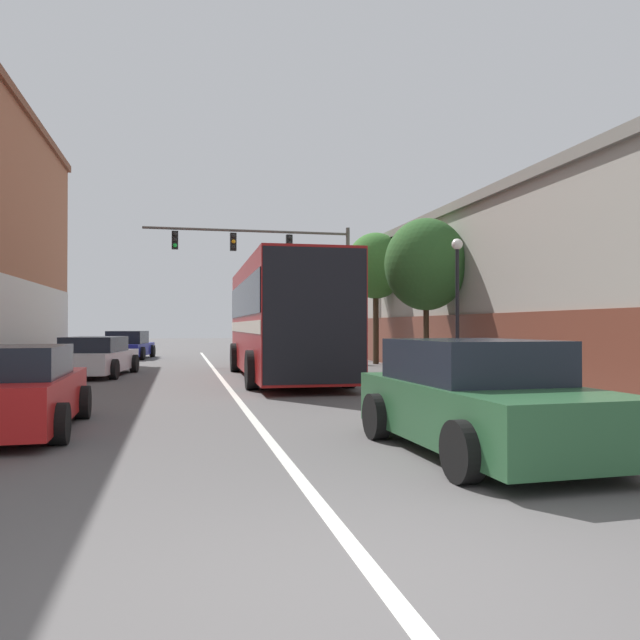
% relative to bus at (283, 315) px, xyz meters
% --- Properties ---
extents(ground_plane, '(160.00, 160.00, 0.00)m').
position_rel_bus_xyz_m(ground_plane, '(-1.85, -15.27, -1.94)').
color(ground_plane, '#565454').
extents(lane_center_line, '(0.14, 40.60, 0.01)m').
position_rel_bus_xyz_m(lane_center_line, '(-1.85, -0.97, -1.94)').
color(lane_center_line, silver).
rests_on(lane_center_line, ground_plane).
extents(building_right_storefront, '(7.63, 24.33, 5.63)m').
position_rel_bus_xyz_m(building_right_storefront, '(9.28, -2.43, 1.00)').
color(building_right_storefront, '#9E998E').
rests_on(building_right_storefront, ground_plane).
extents(bus, '(2.95, 10.31, 3.46)m').
position_rel_bus_xyz_m(bus, '(0.00, 0.00, 0.00)').
color(bus, maroon).
rests_on(bus, ground_plane).
extents(hatchback_foreground, '(2.22, 4.20, 1.43)m').
position_rel_bus_xyz_m(hatchback_foreground, '(0.63, -11.58, -1.26)').
color(hatchback_foreground, '#285633').
rests_on(hatchback_foreground, ground_plane).
extents(parked_car_left_near, '(2.24, 4.01, 1.31)m').
position_rel_bus_xyz_m(parked_car_left_near, '(-5.67, -8.70, -1.31)').
color(parked_car_left_near, red).
rests_on(parked_car_left_near, ground_plane).
extents(parked_car_left_mid, '(2.44, 4.86, 1.27)m').
position_rel_bus_xyz_m(parked_car_left_mid, '(-5.71, 2.26, -1.33)').
color(parked_car_left_mid, silver).
rests_on(parked_car_left_mid, ground_plane).
extents(parked_car_left_far, '(2.46, 4.64, 1.37)m').
position_rel_bus_xyz_m(parked_car_left_far, '(-5.57, 13.14, -1.29)').
color(parked_car_left_far, navy).
rests_on(parked_car_left_far, ground_plane).
extents(traffic_signal_gantry, '(9.39, 0.36, 6.22)m').
position_rel_bus_xyz_m(traffic_signal_gantry, '(1.37, 9.32, 2.75)').
color(traffic_signal_gantry, '#514C47').
rests_on(traffic_signal_gantry, ground_plane).
extents(street_lamp, '(0.30, 0.30, 3.96)m').
position_rel_bus_xyz_m(street_lamp, '(4.19, -3.34, 0.28)').
color(street_lamp, black).
rests_on(street_lamp, ground_plane).
extents(street_tree_near, '(2.73, 2.45, 5.11)m').
position_rel_bus_xyz_m(street_tree_near, '(4.71, 0.11, 1.66)').
color(street_tree_near, '#3D2D1E').
rests_on(street_tree_near, ground_plane).
extents(street_tree_far, '(2.55, 2.30, 5.58)m').
position_rel_bus_xyz_m(street_tree_far, '(5.03, 6.44, 2.21)').
color(street_tree_far, '#3D2D1E').
rests_on(street_tree_far, ground_plane).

